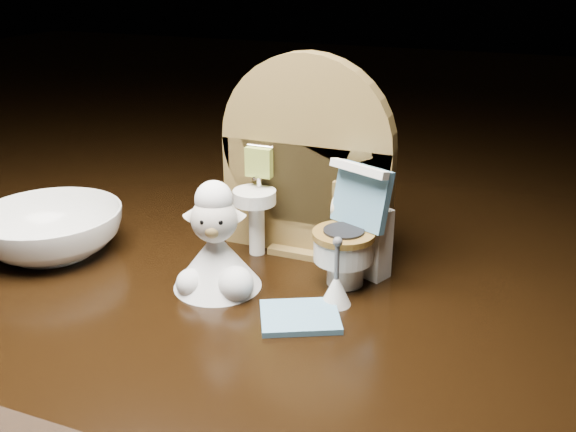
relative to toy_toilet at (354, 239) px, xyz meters
name	(u,v)px	position (x,y,z in m)	size (l,w,h in m)	color
backdrop_panel	(305,169)	(-0.05, 0.03, 0.04)	(0.13, 0.05, 0.15)	brown
toy_toilet	(354,239)	(0.00, 0.00, 0.00)	(0.05, 0.06, 0.08)	white
bath_mat	(300,317)	(-0.02, -0.06, -0.03)	(0.05, 0.04, 0.00)	#5D96BA
toilet_brush	(336,287)	(0.00, -0.04, -0.02)	(0.02, 0.02, 0.05)	white
plush_lamb	(216,251)	(-0.08, -0.05, 0.00)	(0.06, 0.06, 0.08)	white
ceramic_bowl	(51,231)	(-0.23, -0.04, -0.01)	(0.11, 0.11, 0.03)	white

